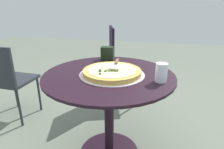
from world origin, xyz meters
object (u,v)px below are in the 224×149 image
(pizza_on_tray, at_px, (112,72))
(patio_chair_near, at_px, (8,77))
(patio_chair_far, at_px, (120,59))
(drinking_cup, at_px, (161,73))
(patio_table, at_px, (109,96))
(pizza_server, at_px, (116,64))
(napkin_dispenser, at_px, (107,53))

(pizza_on_tray, relative_size, patio_chair_near, 0.57)
(patio_chair_near, distance_m, patio_chair_far, 1.25)
(drinking_cup, bearing_deg, patio_table, 80.17)
(patio_table, distance_m, patio_chair_far, 1.01)
(pizza_on_tray, xyz_separation_m, patio_chair_near, (0.27, 1.14, -0.24))
(patio_table, relative_size, pizza_server, 4.43)
(drinking_cup, relative_size, patio_chair_near, 0.15)
(patio_table, height_order, patio_chair_far, patio_chair_far)
(pizza_server, xyz_separation_m, napkin_dispenser, (0.30, 0.14, -0.00))
(patio_chair_near, height_order, patio_chair_far, patio_chair_far)
(drinking_cup, distance_m, patio_chair_far, 1.19)
(patio_chair_far, bearing_deg, pizza_server, -170.76)
(pizza_on_tray, bearing_deg, patio_table, 71.59)
(pizza_on_tray, bearing_deg, napkin_dispenser, 19.55)
(napkin_dispenser, distance_m, patio_chair_near, 1.06)
(patio_chair_near, bearing_deg, patio_chair_far, -53.52)
(pizza_server, distance_m, drinking_cup, 0.34)
(napkin_dispenser, distance_m, patio_chair_far, 0.68)
(pizza_on_tray, distance_m, napkin_dispenser, 0.39)
(napkin_dispenser, bearing_deg, pizza_on_tray, 102.93)
(patio_chair_near, xyz_separation_m, patio_chair_far, (0.74, -1.00, 0.06))
(pizza_server, bearing_deg, patio_chair_far, 9.24)
(patio_table, xyz_separation_m, patio_chair_far, (1.00, 0.12, 0.01))
(napkin_dispenser, bearing_deg, drinking_cup, 131.30)
(pizza_on_tray, height_order, drinking_cup, drinking_cup)
(pizza_on_tray, bearing_deg, drinking_cup, -99.18)
(pizza_server, distance_m, napkin_dispenser, 0.34)
(pizza_server, relative_size, patio_chair_near, 0.26)
(patio_chair_near, relative_size, patio_chair_far, 0.88)
(patio_table, relative_size, pizza_on_tray, 2.03)
(pizza_server, height_order, patio_chair_far, patio_chair_far)
(pizza_on_tray, bearing_deg, patio_chair_far, 7.91)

